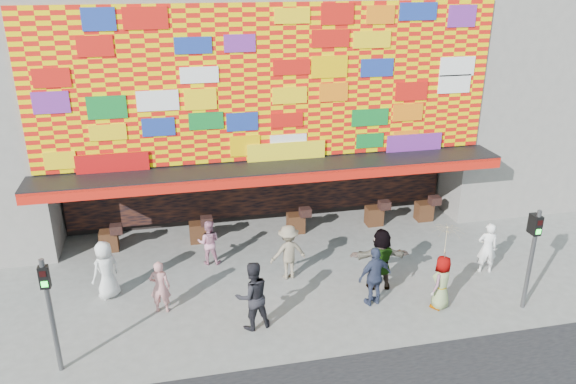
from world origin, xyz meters
name	(u,v)px	position (x,y,z in m)	size (l,w,h in m)	color
ground	(298,304)	(0.00, 0.00, 0.00)	(90.00, 90.00, 0.00)	slate
shop_building	(250,72)	(0.00, 8.18, 5.23)	(15.20, 9.40, 10.00)	gray
neighbor_right	(555,42)	(13.00, 8.00, 6.00)	(11.00, 8.00, 12.00)	gray
signal_left	(49,303)	(-6.20, -1.50, 1.86)	(0.22, 0.20, 3.00)	#59595B
signal_right	(533,249)	(6.20, -1.50, 1.86)	(0.22, 0.20, 3.00)	#59595B
ped_a	(106,270)	(-5.31, 1.60, 0.88)	(0.86, 0.56, 1.77)	silver
ped_b	(160,287)	(-3.80, 0.49, 0.78)	(0.57, 0.37, 1.57)	tan
ped_c	(252,296)	(-1.42, -0.78, 0.96)	(0.94, 0.73, 1.93)	black
ped_d	(288,252)	(0.05, 1.54, 0.88)	(1.13, 0.65, 1.75)	#7F735D
ped_e	(375,276)	(2.12, -0.42, 0.89)	(1.04, 0.43, 1.78)	#2E3651
ped_f	(381,259)	(2.59, 0.37, 0.96)	(1.78, 0.57, 1.92)	gray
ped_g	(442,282)	(3.89, -0.98, 0.80)	(0.78, 0.51, 1.59)	gray
ped_h	(487,248)	(6.19, 0.55, 0.84)	(0.61, 0.40, 1.67)	white
ped_i	(209,242)	(-2.25, 2.97, 0.75)	(0.73, 0.57, 1.50)	#C57F99
parasol	(447,240)	(3.89, -0.98, 2.12)	(1.19, 1.20, 1.79)	beige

